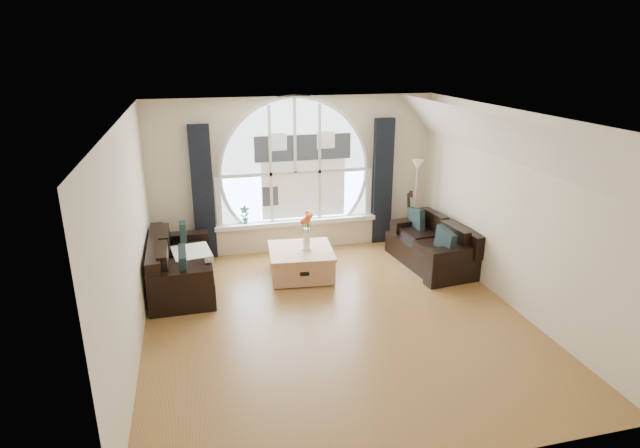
% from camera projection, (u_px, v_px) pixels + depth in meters
% --- Properties ---
extents(ground, '(5.00, 5.50, 0.01)m').
position_uv_depth(ground, '(336.00, 318.00, 7.03)').
color(ground, brown).
rests_on(ground, ground).
extents(ceiling, '(5.00, 5.50, 0.01)m').
position_uv_depth(ceiling, '(338.00, 116.00, 6.15)').
color(ceiling, silver).
rests_on(ceiling, ground).
extents(wall_back, '(5.00, 0.01, 2.70)m').
position_uv_depth(wall_back, '(295.00, 175.00, 9.11)').
color(wall_back, beige).
rests_on(wall_back, ground).
extents(wall_front, '(5.00, 0.01, 2.70)m').
position_uv_depth(wall_front, '(432.00, 335.00, 4.06)').
color(wall_front, beige).
rests_on(wall_front, ground).
extents(wall_left, '(0.01, 5.50, 2.70)m').
position_uv_depth(wall_left, '(130.00, 241.00, 6.02)').
color(wall_left, beige).
rests_on(wall_left, ground).
extents(wall_right, '(0.01, 5.50, 2.70)m').
position_uv_depth(wall_right, '(511.00, 210.00, 7.16)').
color(wall_right, beige).
rests_on(wall_right, ground).
extents(attic_slope, '(0.92, 5.50, 0.72)m').
position_uv_depth(attic_slope, '(500.00, 138.00, 6.76)').
color(attic_slope, silver).
rests_on(attic_slope, ground).
extents(arched_window, '(2.60, 0.06, 2.15)m').
position_uv_depth(arched_window, '(295.00, 160.00, 9.00)').
color(arched_window, silver).
rests_on(arched_window, wall_back).
extents(window_sill, '(2.90, 0.22, 0.08)m').
position_uv_depth(window_sill, '(297.00, 222.00, 9.29)').
color(window_sill, white).
rests_on(window_sill, wall_back).
extents(window_frame, '(2.76, 0.08, 2.15)m').
position_uv_depth(window_frame, '(295.00, 160.00, 8.97)').
color(window_frame, white).
rests_on(window_frame, wall_back).
extents(neighbor_house, '(1.70, 0.02, 1.50)m').
position_uv_depth(neighbor_house, '(304.00, 166.00, 9.06)').
color(neighbor_house, silver).
rests_on(neighbor_house, wall_back).
extents(curtain_left, '(0.35, 0.12, 2.30)m').
position_uv_depth(curtain_left, '(203.00, 193.00, 8.70)').
color(curtain_left, black).
rests_on(curtain_left, ground).
extents(curtain_right, '(0.35, 0.12, 2.30)m').
position_uv_depth(curtain_right, '(383.00, 182.00, 9.43)').
color(curtain_right, black).
rests_on(curtain_right, ground).
extents(sofa_left, '(0.92, 1.79, 0.79)m').
position_uv_depth(sofa_left, '(181.00, 264.00, 7.78)').
color(sofa_left, black).
rests_on(sofa_left, ground).
extents(sofa_right, '(1.03, 1.77, 0.75)m').
position_uv_depth(sofa_right, '(432.00, 242.00, 8.62)').
color(sofa_right, black).
rests_on(sofa_right, ground).
extents(coffee_chest, '(1.08, 1.08, 0.49)m').
position_uv_depth(coffee_chest, '(301.00, 261.00, 8.26)').
color(coffee_chest, '#AE7953').
rests_on(coffee_chest, ground).
extents(throw_blanket, '(0.63, 0.63, 0.10)m').
position_uv_depth(throw_blanket, '(192.00, 254.00, 7.88)').
color(throw_blanket, silver).
rests_on(throw_blanket, sofa_left).
extents(vase_flowers, '(0.24, 0.24, 0.70)m').
position_uv_depth(vase_flowers, '(306.00, 226.00, 8.08)').
color(vase_flowers, white).
rests_on(vase_flowers, coffee_chest).
extents(floor_lamp, '(0.24, 0.24, 1.60)m').
position_uv_depth(floor_lamp, '(415.00, 204.00, 9.34)').
color(floor_lamp, '#B2B2B2').
rests_on(floor_lamp, ground).
extents(guitar, '(0.38, 0.26, 1.06)m').
position_uv_depth(guitar, '(407.00, 217.00, 9.47)').
color(guitar, brown).
rests_on(guitar, ground).
extents(potted_plant, '(0.17, 0.12, 0.32)m').
position_uv_depth(potted_plant, '(245.00, 215.00, 9.02)').
color(potted_plant, '#1E6023').
rests_on(potted_plant, window_sill).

